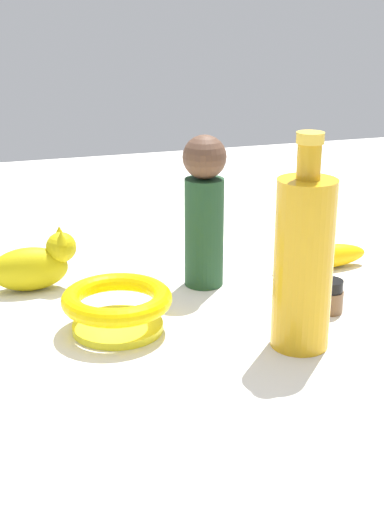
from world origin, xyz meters
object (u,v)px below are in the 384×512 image
(person_figure_adult, at_px, (204,209))
(banana, at_px, (320,257))
(bowl, at_px, (117,305))
(nail_polish_jar, at_px, (330,296))
(bottle_tall, at_px, (303,261))
(cat_figurine, at_px, (35,264))

(person_figure_adult, xyz_separation_m, banana, (0.00, -0.20, -0.10))
(bowl, xyz_separation_m, person_figure_adult, (0.12, -0.16, 0.08))
(nail_polish_jar, xyz_separation_m, bowl, (0.03, 0.29, 0.01))
(bottle_tall, distance_m, person_figure_adult, 0.23)
(nail_polish_jar, relative_size, bowl, 0.32)
(nail_polish_jar, height_order, person_figure_adult, person_figure_adult)
(bowl, relative_size, cat_figurine, 0.97)
(bowl, bearing_deg, nail_polish_jar, -96.07)
(cat_figurine, height_order, banana, cat_figurine)
(bottle_tall, bearing_deg, person_figure_adult, 12.26)
(bottle_tall, xyz_separation_m, cat_figurine, (0.28, 0.29, -0.07))
(bottle_tall, distance_m, banana, 0.29)
(bowl, distance_m, bottle_tall, 0.25)
(nail_polish_jar, xyz_separation_m, cat_figurine, (0.20, 0.37, 0.02))
(person_figure_adult, bearing_deg, bottle_tall, -167.74)
(bowl, bearing_deg, bottle_tall, -117.88)
(nail_polish_jar, distance_m, person_figure_adult, 0.22)
(bottle_tall, height_order, person_figure_adult, bottle_tall)
(bowl, distance_m, banana, 0.37)
(bowl, distance_m, cat_figurine, 0.19)
(person_figure_adult, bearing_deg, banana, -88.55)
(nail_polish_jar, relative_size, banana, 0.29)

